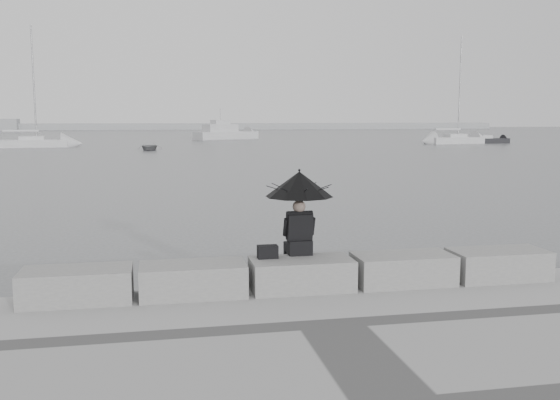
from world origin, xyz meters
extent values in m
plane|color=#494C4E|center=(0.00, 0.00, 0.00)|extent=(360.00, 360.00, 0.00)
cube|color=slate|center=(-3.40, -0.45, 0.75)|extent=(1.60, 0.80, 0.50)
cube|color=slate|center=(-1.70, -0.45, 0.75)|extent=(1.60, 0.80, 0.50)
cube|color=slate|center=(0.00, -0.45, 0.75)|extent=(1.60, 0.80, 0.50)
cube|color=slate|center=(1.70, -0.45, 0.75)|extent=(1.60, 0.80, 0.50)
cube|color=slate|center=(3.40, -0.45, 0.75)|extent=(1.60, 0.80, 0.50)
sphere|color=#726056|center=(0.04, -0.07, 1.78)|extent=(0.21, 0.21, 0.21)
cylinder|color=black|center=(0.04, -0.08, 1.85)|extent=(0.02, 0.02, 1.00)
cone|color=black|center=(0.04, -0.08, 2.15)|extent=(1.10, 1.10, 0.41)
sphere|color=black|center=(0.04, -0.08, 2.37)|extent=(0.04, 0.04, 0.04)
cube|color=black|center=(-0.51, -0.29, 1.10)|extent=(0.32, 0.18, 0.21)
cube|color=gray|center=(0.00, 155.00, 0.80)|extent=(180.00, 6.00, 1.60)
cube|color=silver|center=(-15.28, 61.09, 0.35)|extent=(7.42, 3.02, 0.90)
cube|color=silver|center=(-15.28, 61.09, 0.95)|extent=(2.66, 1.81, 0.50)
cylinder|color=gray|center=(-15.28, 61.09, 6.80)|extent=(0.16, 0.16, 12.00)
cylinder|color=gray|center=(-15.28, 61.09, 1.60)|extent=(4.06, 0.45, 0.10)
cube|color=silver|center=(33.44, 60.68, 0.35)|extent=(7.23, 3.45, 0.90)
cube|color=silver|center=(33.44, 60.68, 0.95)|extent=(2.65, 1.96, 0.50)
cylinder|color=gray|center=(33.44, 60.68, 6.80)|extent=(0.16, 0.16, 12.00)
cylinder|color=gray|center=(33.44, 60.68, 1.60)|extent=(3.87, 0.71, 0.10)
cube|color=silver|center=(7.82, 81.59, 0.50)|extent=(9.94, 7.05, 1.20)
cube|color=silver|center=(7.82, 81.59, 1.60)|extent=(5.35, 4.23, 1.20)
cube|color=silver|center=(7.82, 81.59, 2.50)|extent=(2.91, 2.56, 0.60)
cylinder|color=gray|center=(7.82, 81.59, 3.60)|extent=(0.08, 0.08, 1.60)
cube|color=black|center=(38.58, 61.51, 0.25)|extent=(4.83, 2.02, 0.70)
cube|color=silver|center=(38.58, 61.51, 0.75)|extent=(1.51, 1.32, 0.50)
imported|color=gray|center=(-2.92, 52.84, 0.30)|extent=(3.61, 1.66, 0.60)
camera|label=1|loc=(-2.19, -9.79, 3.21)|focal=40.00mm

